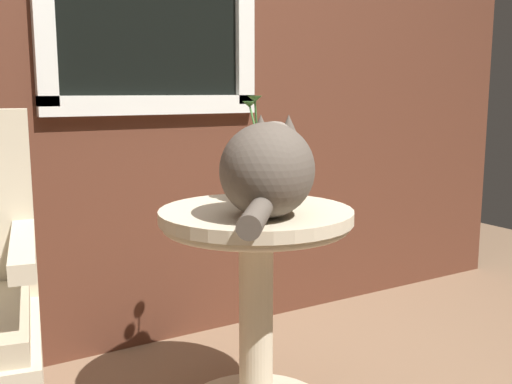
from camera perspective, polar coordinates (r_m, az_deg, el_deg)
The scene contains 3 objects.
wicker_side_table at distance 1.77m, azimuth 0.00°, elevation -8.43°, with size 0.56×0.56×0.64m.
cat at distance 1.61m, azimuth 1.16°, elevation 2.35°, with size 0.44×0.53×0.26m.
pewter_vase_with_ivy at distance 1.83m, azimuth 0.11°, elevation 2.26°, with size 0.15×0.15×0.32m.
Camera 1 is at (-0.73, -1.27, 0.98)m, focal length 42.22 mm.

